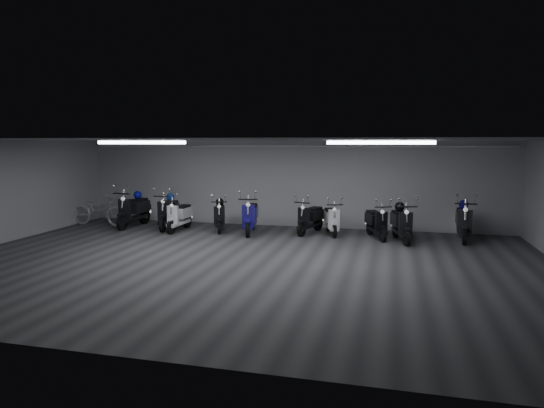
% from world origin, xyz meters
% --- Properties ---
extents(floor, '(14.00, 10.00, 0.01)m').
position_xyz_m(floor, '(0.00, 0.00, -0.01)').
color(floor, '#343436').
rests_on(floor, ground).
extents(ceiling, '(14.00, 10.00, 0.01)m').
position_xyz_m(ceiling, '(0.00, 0.00, 2.80)').
color(ceiling, slate).
rests_on(ceiling, ground).
extents(back_wall, '(14.00, 0.01, 2.80)m').
position_xyz_m(back_wall, '(0.00, 5.00, 1.40)').
color(back_wall, '#A3A3A5').
rests_on(back_wall, ground).
extents(front_wall, '(14.00, 0.01, 2.80)m').
position_xyz_m(front_wall, '(0.00, -5.00, 1.40)').
color(front_wall, '#A3A3A5').
rests_on(front_wall, ground).
extents(fluor_strip_left, '(2.40, 0.18, 0.08)m').
position_xyz_m(fluor_strip_left, '(-3.00, 1.00, 2.74)').
color(fluor_strip_left, white).
rests_on(fluor_strip_left, ceiling).
extents(fluor_strip_right, '(2.40, 0.18, 0.08)m').
position_xyz_m(fluor_strip_right, '(3.00, 1.00, 2.74)').
color(fluor_strip_right, white).
rests_on(fluor_strip_right, ceiling).
extents(conduit, '(13.60, 0.05, 0.05)m').
position_xyz_m(conduit, '(0.00, 4.92, 2.62)').
color(conduit, white).
rests_on(conduit, back_wall).
extents(scooter_0, '(0.74, 1.96, 1.44)m').
position_xyz_m(scooter_0, '(-4.81, 3.59, 0.72)').
color(scooter_0, black).
rests_on(scooter_0, floor).
extents(scooter_1, '(0.91, 1.93, 1.38)m').
position_xyz_m(scooter_1, '(-3.57, 3.59, 0.69)').
color(scooter_1, black).
rests_on(scooter_1, floor).
extents(scooter_2, '(0.60, 1.69, 1.25)m').
position_xyz_m(scooter_2, '(-3.08, 3.32, 0.62)').
color(scooter_2, white).
rests_on(scooter_2, floor).
extents(scooter_3, '(1.02, 1.70, 1.20)m').
position_xyz_m(scooter_3, '(-1.87, 3.66, 0.60)').
color(scooter_3, black).
rests_on(scooter_3, floor).
extents(scooter_4, '(0.93, 1.93, 1.38)m').
position_xyz_m(scooter_4, '(-0.82, 3.45, 0.69)').
color(scooter_4, navy).
rests_on(scooter_4, floor).
extents(scooter_5, '(1.03, 1.76, 1.25)m').
position_xyz_m(scooter_5, '(0.94, 3.86, 0.62)').
color(scooter_5, black).
rests_on(scooter_5, floor).
extents(scooter_6, '(0.97, 1.69, 1.20)m').
position_xyz_m(scooter_6, '(1.58, 3.89, 0.60)').
color(scooter_6, silver).
rests_on(scooter_6, floor).
extents(scooter_7, '(1.10, 1.72, 1.22)m').
position_xyz_m(scooter_7, '(2.89, 3.63, 0.61)').
color(scooter_7, black).
rests_on(scooter_7, floor).
extents(scooter_8, '(0.97, 1.85, 1.31)m').
position_xyz_m(scooter_8, '(3.58, 3.32, 0.66)').
color(scooter_8, black).
rests_on(scooter_8, floor).
extents(scooter_9, '(0.74, 1.90, 1.38)m').
position_xyz_m(scooter_9, '(5.26, 3.89, 0.69)').
color(scooter_9, black).
rests_on(scooter_9, floor).
extents(bicycle, '(2.01, 0.80, 1.28)m').
position_xyz_m(bicycle, '(-6.10, 3.61, 0.64)').
color(bicycle, silver).
rests_on(bicycle, floor).
extents(helmet_0, '(0.26, 0.26, 0.26)m').
position_xyz_m(helmet_0, '(-1.94, 3.88, 0.87)').
color(helmet_0, black).
rests_on(helmet_0, scooter_3).
extents(helmet_1, '(0.26, 0.26, 0.26)m').
position_xyz_m(helmet_1, '(5.28, 4.14, 0.99)').
color(helmet_1, '#110B7D').
rests_on(helmet_1, scooter_9).
extents(helmet_2, '(0.26, 0.26, 0.26)m').
position_xyz_m(helmet_2, '(-3.62, 3.84, 0.98)').
color(helmet_2, navy).
rests_on(helmet_2, scooter_1).
extents(helmet_3, '(0.27, 0.27, 0.27)m').
position_xyz_m(helmet_3, '(3.52, 3.56, 0.95)').
color(helmet_3, black).
rests_on(helmet_3, scooter_8).
extents(helmet_4, '(0.27, 0.27, 0.27)m').
position_xyz_m(helmet_4, '(-4.80, 3.86, 1.03)').
color(helmet_4, '#0D1292').
rests_on(helmet_4, scooter_0).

